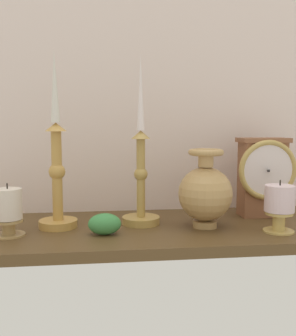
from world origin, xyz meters
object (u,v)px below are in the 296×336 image
Objects in this scene: candlestick_tall_left at (141,177)px; brass_vase_bulbous at (205,192)px; candlestick_tall_center at (57,171)px; pillar_candle_near_clock at (8,211)px; mantel_clock at (263,175)px; pillar_candle_front at (279,205)px.

candlestick_tall_left is 15.90cm from brass_vase_bulbous.
brass_vase_bulbous is at bearing -6.68° from candlestick_tall_center.
candlestick_tall_center is at bearing -177.48° from candlestick_tall_left.
candlestick_tall_center is 14.01cm from pillar_candle_near_clock.
pillar_candle_near_clock is at bearing -149.12° from candlestick_tall_center.
mantel_clock reaches higher than pillar_candle_front.
pillar_candle_front is 60.23cm from pillar_candle_near_clock.
candlestick_tall_center is at bearing -174.69° from mantel_clock.
candlestick_tall_center is 3.53× the size of pillar_candle_near_clock.
candlestick_tall_center is at bearing 168.55° from pillar_candle_front.
brass_vase_bulbous is 16.83cm from pillar_candle_front.
brass_vase_bulbous is at bearing 2.48° from pillar_candle_near_clock.
pillar_candle_front is (30.29, -11.02, -5.49)cm from candlestick_tall_left.
mantel_clock is at bearing 6.98° from candlestick_tall_left.
mantel_clock is 20.28cm from brass_vase_bulbous.
candlestick_tall_left is 31.16cm from pillar_candle_near_clock.
pillar_candle_near_clock is (-44.55, -1.93, -2.81)cm from brass_vase_bulbous.
pillar_candle_near_clock is (-29.79, -6.85, -6.07)cm from candlestick_tall_left.
mantel_clock is 15.98cm from pillar_candle_front.
mantel_clock is at bearing 9.85° from pillar_candle_near_clock.
brass_vase_bulbous is at bearing -153.64° from mantel_clock.
brass_vase_bulbous is (-18.03, -8.93, -2.57)cm from mantel_clock.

